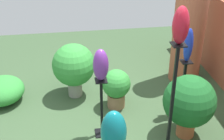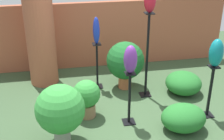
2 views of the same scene
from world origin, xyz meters
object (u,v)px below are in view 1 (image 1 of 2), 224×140
potted_plant_mid_right (74,66)px  potted_plant_mid_left (116,86)px  art_vase_ruby (181,25)px  pedestal_violet (102,111)px  potted_plant_back_center (189,102)px  pedestal_ruby (172,107)px  art_vase_cobalt (188,45)px  art_vase_violet (101,65)px  brick_pillar (190,21)px  art_vase_teal (114,132)px  pedestal_cobalt (183,90)px

potted_plant_mid_right → potted_plant_mid_left: 0.81m
art_vase_ruby → pedestal_violet: bearing=-122.0°
art_vase_ruby → potted_plant_back_center: 1.34m
pedestal_ruby → potted_plant_mid_right: pedestal_ruby is taller
art_vase_cobalt → potted_plant_back_center: bearing=-12.1°
art_vase_violet → potted_plant_mid_right: bearing=-162.8°
potted_plant_mid_right → potted_plant_mid_left: potted_plant_mid_right is taller
brick_pillar → art_vase_cobalt: size_ratio=4.49×
potted_plant_back_center → potted_plant_mid_right: size_ratio=1.00×
pedestal_violet → potted_plant_back_center: size_ratio=0.96×
potted_plant_back_center → art_vase_ruby: bearing=-49.7°
brick_pillar → pedestal_violet: size_ratio=2.55×
art_vase_violet → potted_plant_mid_right: 1.27m
pedestal_ruby → art_vase_teal: pedestal_ruby is taller
art_vase_violet → art_vase_teal: bearing=-1.7°
pedestal_ruby → pedestal_violet: bearing=-122.0°
art_vase_violet → art_vase_cobalt: size_ratio=0.87×
potted_plant_mid_left → art_vase_violet: bearing=-25.7°
pedestal_cobalt → brick_pillar: bearing=157.8°
brick_pillar → art_vase_ruby: brick_pillar is taller
brick_pillar → art_vase_teal: brick_pillar is taller
pedestal_ruby → art_vase_violet: (-0.51, -0.82, 0.39)m
art_vase_teal → potted_plant_mid_right: bearing=-173.1°
art_vase_cobalt → potted_plant_mid_right: art_vase_cobalt is taller
brick_pillar → potted_plant_mid_right: 2.16m
art_vase_ruby → potted_plant_mid_left: 1.91m
art_vase_ruby → potted_plant_back_center: size_ratio=0.46×
art_vase_teal → potted_plant_back_center: art_vase_teal is taller
art_vase_teal → art_vase_cobalt: (-1.69, 1.34, 0.03)m
pedestal_violet → pedestal_cobalt: size_ratio=0.99×
pedestal_violet → art_vase_ruby: size_ratio=2.09×
pedestal_cobalt → art_vase_cobalt: art_vase_cobalt is taller
brick_pillar → potted_plant_mid_left: bearing=-62.9°
art_vase_violet → art_vase_teal: 1.35m
pedestal_ruby → art_vase_cobalt: 1.07m
brick_pillar → pedestal_cobalt: bearing=-22.2°
pedestal_cobalt → art_vase_ruby: (0.85, -0.48, 1.40)m
art_vase_violet → potted_plant_mid_left: size_ratio=0.68×
pedestal_cobalt → potted_plant_mid_left: (-0.31, -0.99, -0.04)m
potted_plant_back_center → potted_plant_mid_right: potted_plant_mid_right is taller
potted_plant_mid_left → art_vase_teal: bearing=-10.0°
pedestal_violet → art_vase_teal: (1.35, -0.04, 0.74)m
brick_pillar → potted_plant_back_center: (1.57, -0.54, -0.59)m
brick_pillar → potted_plant_mid_left: 1.76m
brick_pillar → pedestal_cobalt: (1.04, -0.42, -0.74)m
art_vase_teal → pedestal_violet: bearing=178.3°
art_vase_ruby → potted_plant_mid_left: bearing=-156.5°
pedestal_cobalt → art_vase_teal: bearing=-38.5°
pedestal_cobalt → art_vase_teal: art_vase_teal is taller
art_vase_ruby → art_vase_cobalt: (-0.85, 0.48, -0.64)m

